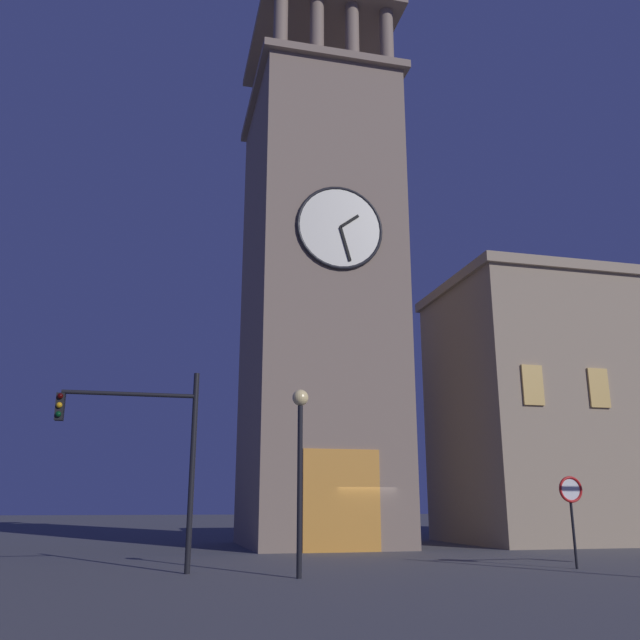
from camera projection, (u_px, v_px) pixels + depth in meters
ground_plane at (362, 551)px, 27.34m from camera, size 200.00×200.00×0.00m
clocktower at (318, 295)px, 33.33m from camera, size 7.26×8.94×29.90m
adjacent_wing_building at (631, 412)px, 35.57m from camera, size 20.45×8.94×13.11m
traffic_signal_near at (148, 439)px, 18.85m from camera, size 3.88×0.41×5.54m
street_lamp at (300, 443)px, 17.98m from camera, size 0.44×0.44×4.86m
no_horn_sign at (571, 496)px, 20.11m from camera, size 0.78×0.14×2.65m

